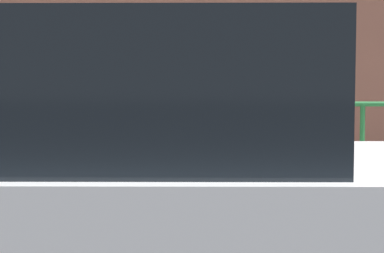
% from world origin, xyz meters
% --- Properties ---
extents(sidewalk_curb, '(36.00, 3.22, 0.16)m').
position_xyz_m(sidewalk_curb, '(0.00, 1.61, 0.08)').
color(sidewalk_curb, '#9E9B93').
rests_on(sidewalk_curb, ground).
extents(parking_meter, '(0.16, 0.17, 1.51)m').
position_xyz_m(parking_meter, '(0.37, 0.34, 1.23)').
color(parking_meter, slate).
rests_on(parking_meter, sidewalk_curb).
extents(pedestrian_at_meter, '(0.61, 0.43, 1.57)m').
position_xyz_m(pedestrian_at_meter, '(1.04, 0.38, 1.04)').
color(pedestrian_at_meter, brown).
rests_on(pedestrian_at_meter, sidewalk_curb).
extents(parked_sedan_white, '(4.65, 1.92, 1.76)m').
position_xyz_m(parked_sedan_white, '(0.38, -1.17, 0.87)').
color(parked_sedan_white, white).
rests_on(parked_sedan_white, ground).
extents(background_railing, '(24.06, 0.06, 1.16)m').
position_xyz_m(background_railing, '(0.00, 2.93, 0.98)').
color(background_railing, '#1E602D').
rests_on(background_railing, sidewalk_curb).
extents(backdrop_wall, '(32.00, 0.50, 3.77)m').
position_xyz_m(backdrop_wall, '(0.00, 4.89, 1.89)').
color(backdrop_wall, brown).
rests_on(backdrop_wall, ground).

